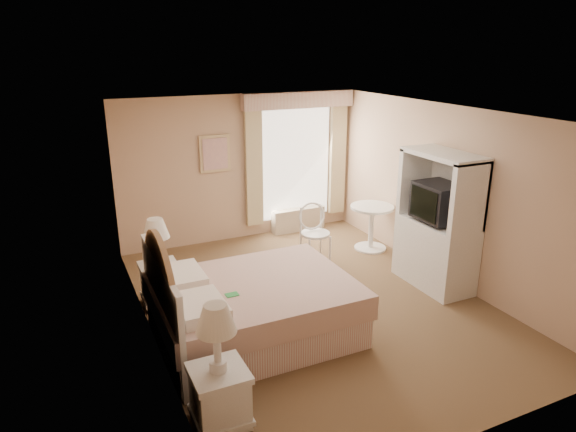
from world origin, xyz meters
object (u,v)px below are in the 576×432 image
nightstand_far (159,273)px  bed (246,308)px  cafe_chair (314,228)px  nightstand_near (219,382)px  armoire (437,232)px  round_table (372,220)px

nightstand_far → bed: bearing=-59.8°
nightstand_far → cafe_chair: size_ratio=1.25×
nightstand_near → bed: bearing=60.3°
bed → nightstand_far: bearing=120.2°
bed → nightstand_far: 1.44m
bed → armoire: (2.93, 0.19, 0.42)m
nightstand_far → armoire: 3.82m
nightstand_near → round_table: 4.65m
bed → cafe_chair: bearing=43.2°
bed → armoire: armoire is taller
nightstand_near → nightstand_far: size_ratio=1.02×
bed → nightstand_far: (-0.73, 1.25, 0.07)m
nightstand_near → cafe_chair: nightstand_near is taller
round_table → armoire: size_ratio=0.39×
nightstand_near → round_table: bearing=39.5°
nightstand_near → armoire: size_ratio=0.62×
nightstand_far → armoire: (3.65, -1.06, 0.35)m
nightstand_near → cafe_chair: (2.50, 2.93, 0.09)m
armoire → nightstand_near: bearing=-158.2°
nightstand_far → armoire: size_ratio=0.61×
nightstand_near → cafe_chair: bearing=49.6°
nightstand_near → armoire: bearing=21.8°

